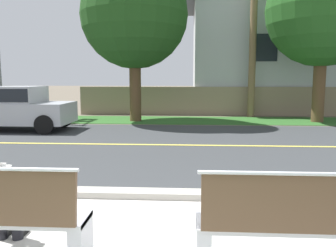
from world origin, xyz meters
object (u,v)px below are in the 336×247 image
(car_silver_near, at_px, (9,106))
(shade_tree_left, at_px, (137,6))
(bench_right, at_px, (291,225))
(shade_tree_centre, at_px, (328,0))

(car_silver_near, bearing_deg, shade_tree_left, 33.08)
(car_silver_near, height_order, shade_tree_left, shade_tree_left)
(bench_right, relative_size, car_silver_near, 0.41)
(car_silver_near, height_order, shade_tree_centre, shade_tree_centre)
(bench_right, bearing_deg, car_silver_near, 130.56)
(bench_right, bearing_deg, shade_tree_centre, 68.15)
(bench_right, height_order, shade_tree_left, shade_tree_left)
(car_silver_near, relative_size, shade_tree_left, 0.59)
(car_silver_near, xyz_separation_m, shade_tree_left, (4.17, 2.71, 3.86))
(bench_right, distance_m, shade_tree_centre, 12.98)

